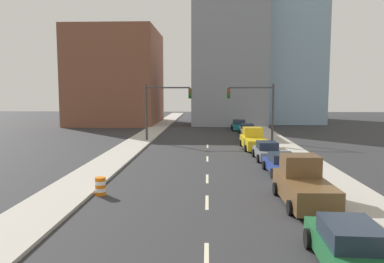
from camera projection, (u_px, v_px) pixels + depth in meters
sidewalk_left at (150, 133)px, 48.71m from camera, size 2.90×90.96×0.16m
sidewalk_right at (266, 134)px, 48.08m from camera, size 2.90×90.96×0.16m
lane_stripe_at_9m at (207, 258)px, 12.32m from camera, size 0.16×2.40×0.01m
lane_stripe_at_15m at (207, 202)px, 18.49m from camera, size 0.16×2.40×0.01m
lane_stripe_at_20m at (207, 179)px, 23.51m from camera, size 0.16×2.40×0.01m
lane_stripe_at_27m at (207, 159)px, 30.45m from camera, size 0.16×2.40×0.01m
lane_stripe_at_35m at (207, 146)px, 37.65m from camera, size 0.16×2.40×0.01m
building_brick_left at (117, 78)px, 63.75m from camera, size 14.00×16.00×15.73m
building_office_center at (227, 61)px, 66.60m from camera, size 12.00×20.00×21.88m
building_glass_right at (278, 38)px, 69.68m from camera, size 13.00×20.00×30.99m
traffic_signal_left at (160, 104)px, 40.84m from camera, size 5.08×0.35×6.29m
traffic_signal_right at (259, 104)px, 40.38m from camera, size 5.08×0.35×6.29m
traffic_barrel at (100, 186)px, 19.75m from camera, size 0.56×0.56×0.95m
sedan_green at (350, 248)px, 11.45m from camera, size 2.24×4.85×1.46m
pickup_truck_brown at (303, 185)px, 18.24m from camera, size 2.37×5.26×2.29m
sedan_blue at (282, 164)px, 24.96m from camera, size 2.27×4.36×1.36m
sedan_gray at (267, 151)px, 30.10m from camera, size 2.08×4.26×1.46m
pickup_truck_yellow at (254, 140)px, 35.94m from camera, size 2.45×5.78×1.99m
sedan_orange at (252, 135)px, 41.52m from camera, size 2.09×4.61×1.55m
sedan_white at (247, 130)px, 47.64m from camera, size 2.14×4.82×1.38m
sedan_teal at (239, 125)px, 53.13m from camera, size 2.18×4.37×1.50m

